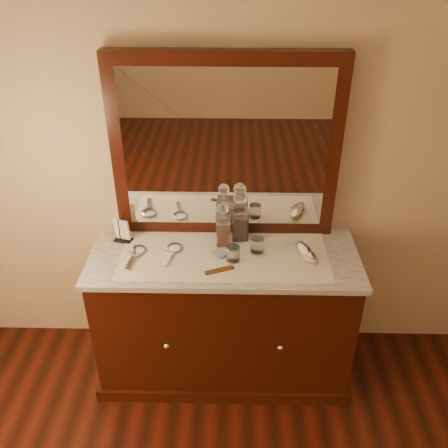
{
  "coord_description": "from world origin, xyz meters",
  "views": [
    {
      "loc": [
        0.04,
        -0.12,
        2.32
      ],
      "look_at": [
        0.0,
        1.85,
        1.1
      ],
      "focal_mm": 38.08,
      "sensor_mm": 36.0,
      "label": 1
    }
  ],
  "objects": [
    {
      "name": "dresser_plinth",
      "position": [
        0.0,
        1.96,
        0.04
      ],
      "size": [
        1.46,
        0.59,
        0.08
      ],
      "primitive_type": "cube",
      "color": "black",
      "rests_on": "floor"
    },
    {
      "name": "tumblers",
      "position": [
        0.11,
        1.94,
        0.89
      ],
      "size": [
        0.2,
        0.15,
        0.08
      ],
      "color": "white",
      "rests_on": "lace_runner"
    },
    {
      "name": "brush_near",
      "position": [
        0.44,
        1.91,
        0.87
      ],
      "size": [
        0.13,
        0.16,
        0.04
      ],
      "color": "#9B855F",
      "rests_on": "lace_runner"
    },
    {
      "name": "brush_far",
      "position": [
        0.42,
        1.95,
        0.88
      ],
      "size": [
        0.11,
        0.17,
        0.04
      ],
      "color": "#9B855F",
      "rests_on": "lace_runner"
    },
    {
      "name": "mirror_frame",
      "position": [
        0.0,
        2.2,
        1.35
      ],
      "size": [
        1.2,
        0.08,
        1.0
      ],
      "primitive_type": "cube",
      "color": "black",
      "rests_on": "marble_top"
    },
    {
      "name": "hand_mirror_inner",
      "position": [
        -0.28,
        1.97,
        0.86
      ],
      "size": [
        0.1,
        0.22,
        0.02
      ],
      "color": "silver",
      "rests_on": "lace_runner"
    },
    {
      "name": "comb",
      "position": [
        -0.02,
        1.8,
        0.86
      ],
      "size": [
        0.15,
        0.08,
        0.01
      ],
      "primitive_type": "cube",
      "rotation": [
        0.0,
        0.0,
        0.38
      ],
      "color": "brown",
      "rests_on": "lace_runner"
    },
    {
      "name": "decanter_left",
      "position": [
        -0.01,
        2.05,
        0.95
      ],
      "size": [
        0.08,
        0.08,
        0.25
      ],
      "color": "#913915",
      "rests_on": "lace_runner"
    },
    {
      "name": "marble_top",
      "position": [
        0.0,
        1.96,
        0.83
      ],
      "size": [
        1.44,
        0.59,
        0.03
      ],
      "primitive_type": "cube",
      "color": "white",
      "rests_on": "dresser_cabinet"
    },
    {
      "name": "decanter_right",
      "position": [
        0.08,
        2.11,
        0.97
      ],
      "size": [
        0.1,
        0.1,
        0.29
      ],
      "color": "#913915",
      "rests_on": "lace_runner"
    },
    {
      "name": "hand_mirror_outer",
      "position": [
        -0.47,
        1.94,
        0.86
      ],
      "size": [
        0.1,
        0.23,
        0.02
      ],
      "color": "silver",
      "rests_on": "lace_runner"
    },
    {
      "name": "dresser_cabinet",
      "position": [
        0.0,
        1.96,
        0.41
      ],
      "size": [
        1.4,
        0.55,
        0.82
      ],
      "primitive_type": "cube",
      "color": "black",
      "rests_on": "floor"
    },
    {
      "name": "mirror_glass",
      "position": [
        0.0,
        2.17,
        1.35
      ],
      "size": [
        1.06,
        0.01,
        0.86
      ],
      "primitive_type": "cube",
      "color": "white",
      "rests_on": "marble_top"
    },
    {
      "name": "knob_right",
      "position": [
        0.3,
        1.67,
        0.45
      ],
      "size": [
        0.04,
        0.04,
        0.04
      ],
      "primitive_type": "sphere",
      "color": "silver",
      "rests_on": "dresser_cabinet"
    },
    {
      "name": "knob_left",
      "position": [
        -0.3,
        1.67,
        0.45
      ],
      "size": [
        0.04,
        0.04,
        0.04
      ],
      "primitive_type": "sphere",
      "color": "silver",
      "rests_on": "dresser_cabinet"
    },
    {
      "name": "pin_dish",
      "position": [
        -0.03,
        1.94,
        0.86
      ],
      "size": [
        0.09,
        0.09,
        0.01
      ],
      "primitive_type": "cylinder",
      "rotation": [
        0.0,
        0.0,
        0.19
      ],
      "color": "white",
      "rests_on": "lace_runner"
    },
    {
      "name": "lace_runner",
      "position": [
        0.0,
        1.94,
        0.85
      ],
      "size": [
        1.1,
        0.45,
        0.0
      ],
      "primitive_type": "cube",
      "color": "white",
      "rests_on": "marble_top"
    },
    {
      "name": "napkin_rack",
      "position": [
        -0.57,
        2.07,
        0.91
      ],
      "size": [
        0.11,
        0.09,
        0.15
      ],
      "color": "black",
      "rests_on": "marble_top"
    }
  ]
}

